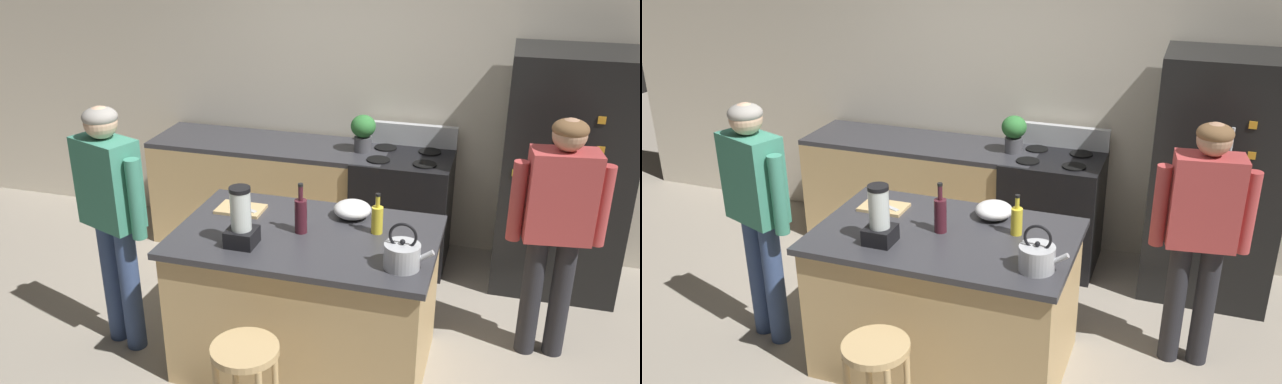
# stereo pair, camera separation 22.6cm
# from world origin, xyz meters

# --- Properties ---
(ground_plane) EXTENTS (14.00, 14.00, 0.00)m
(ground_plane) POSITION_xyz_m (0.00, 0.00, 0.00)
(ground_plane) COLOR #9E9384
(back_wall) EXTENTS (8.00, 0.10, 2.70)m
(back_wall) POSITION_xyz_m (0.00, 1.95, 1.35)
(back_wall) COLOR beige
(back_wall) RESTS_ON ground_plane
(kitchen_island) EXTENTS (1.58, 0.99, 0.92)m
(kitchen_island) POSITION_xyz_m (0.00, 0.00, 0.46)
(kitchen_island) COLOR tan
(kitchen_island) RESTS_ON ground_plane
(back_counter_run) EXTENTS (2.00, 0.64, 0.92)m
(back_counter_run) POSITION_xyz_m (-0.80, 1.55, 0.46)
(back_counter_run) COLOR tan
(back_counter_run) RESTS_ON ground_plane
(refrigerator) EXTENTS (0.90, 0.73, 1.82)m
(refrigerator) POSITION_xyz_m (1.54, 1.50, 0.91)
(refrigerator) COLOR black
(refrigerator) RESTS_ON ground_plane
(stove_range) EXTENTS (0.76, 0.65, 1.10)m
(stove_range) POSITION_xyz_m (0.34, 1.52, 0.47)
(stove_range) COLOR black
(stove_range) RESTS_ON ground_plane
(person_by_island_left) EXTENTS (0.59, 0.34, 1.65)m
(person_by_island_left) POSITION_xyz_m (-1.23, -0.14, 1.00)
(person_by_island_left) COLOR #384C7A
(person_by_island_left) RESTS_ON ground_plane
(person_by_sink_right) EXTENTS (0.60, 0.27, 1.61)m
(person_by_sink_right) POSITION_xyz_m (1.45, 0.52, 0.97)
(person_by_sink_right) COLOR #26262B
(person_by_sink_right) RESTS_ON ground_plane
(bar_stool) EXTENTS (0.36, 0.36, 0.64)m
(bar_stool) POSITION_xyz_m (-0.08, -0.81, 0.50)
(bar_stool) COLOR tan
(bar_stool) RESTS_ON ground_plane
(potted_plant) EXTENTS (0.20, 0.20, 0.30)m
(potted_plant) POSITION_xyz_m (-0.01, 1.55, 1.09)
(potted_plant) COLOR #4C4C51
(potted_plant) RESTS_ON back_counter_run
(blender_appliance) EXTENTS (0.17, 0.17, 0.36)m
(blender_appliance) POSITION_xyz_m (-0.31, -0.24, 1.07)
(blender_appliance) COLOR black
(blender_appliance) RESTS_ON kitchen_island
(bottle_soda) EXTENTS (0.07, 0.07, 0.26)m
(bottle_soda) POSITION_xyz_m (0.41, 0.13, 1.01)
(bottle_soda) COLOR yellow
(bottle_soda) RESTS_ON kitchen_island
(bottle_wine) EXTENTS (0.08, 0.08, 0.32)m
(bottle_wine) POSITION_xyz_m (-0.04, 0.01, 1.03)
(bottle_wine) COLOR #471923
(bottle_wine) RESTS_ON kitchen_island
(mixing_bowl) EXTENTS (0.24, 0.24, 0.11)m
(mixing_bowl) POSITION_xyz_m (0.21, 0.31, 0.97)
(mixing_bowl) COLOR white
(mixing_bowl) RESTS_ON kitchen_island
(tea_kettle) EXTENTS (0.28, 0.20, 0.27)m
(tea_kettle) POSITION_xyz_m (0.62, -0.25, 0.99)
(tea_kettle) COLOR #B7BABF
(tea_kettle) RESTS_ON kitchen_island
(cutting_board) EXTENTS (0.30, 0.20, 0.02)m
(cutting_board) POSITION_xyz_m (-0.51, 0.20, 0.93)
(cutting_board) COLOR tan
(cutting_board) RESTS_ON kitchen_island
(chef_knife) EXTENTS (0.21, 0.12, 0.01)m
(chef_knife) POSITION_xyz_m (-0.49, 0.20, 0.94)
(chef_knife) COLOR #B7BABF
(chef_knife) RESTS_ON cutting_board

